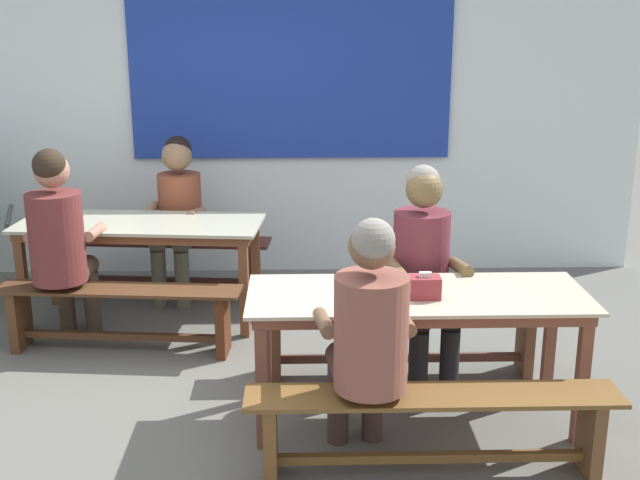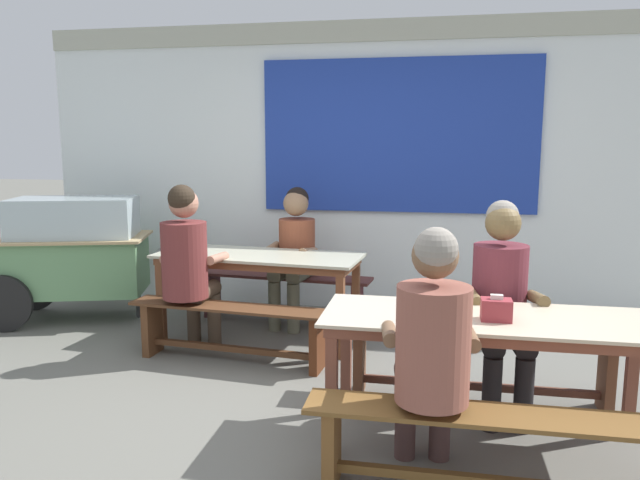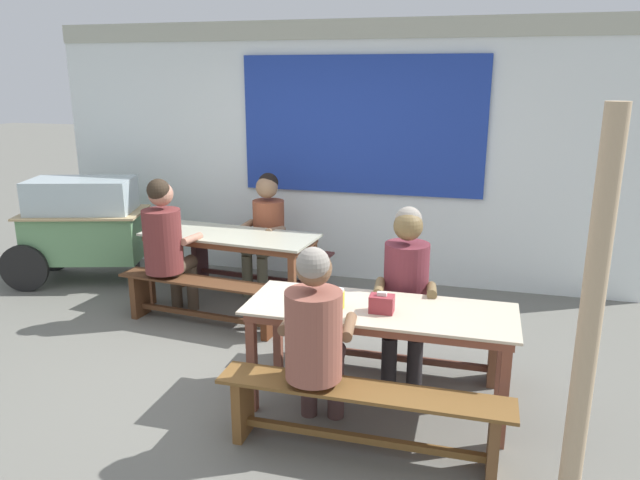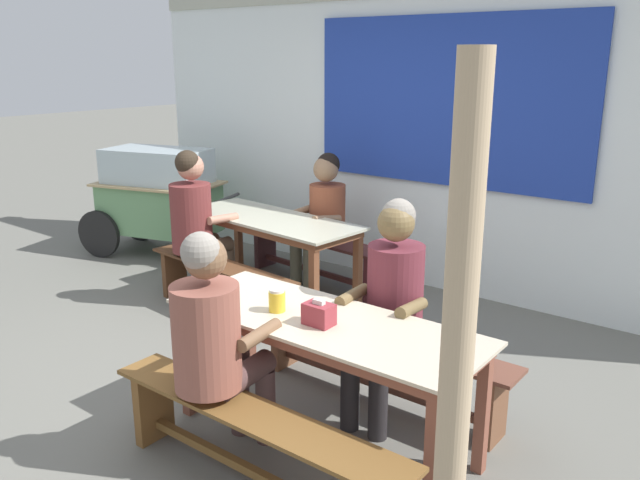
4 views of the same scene
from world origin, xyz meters
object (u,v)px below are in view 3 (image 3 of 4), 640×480
object	(u,v)px
person_near_front	(315,334)
bench_far_front	(201,297)
dining_table_near	(379,318)
person_right_near_table	(406,284)
food_cart	(83,223)
condiment_jar	(338,298)
person_left_back_turned	(166,240)
bench_near_back	(390,335)
tissue_box	(382,304)
bench_far_back	(257,260)
wooden_support_post	(589,328)
person_center_facing	(266,224)
dining_table_far	(230,241)
bench_near_front	(362,412)

from	to	relation	value
person_near_front	bench_far_front	bearing A→B (deg)	135.62
dining_table_near	person_right_near_table	size ratio (longest dim) A/B	1.37
dining_table_near	person_near_front	world-z (taller)	person_near_front
food_cart	condiment_jar	distance (m)	3.78
food_cart	person_left_back_turned	world-z (taller)	person_left_back_turned
condiment_jar	person_near_front	bearing A→B (deg)	-94.01
bench_near_back	tissue_box	bearing A→B (deg)	-87.64
bench_far_back	wooden_support_post	xyz separation A→B (m)	(2.82, -2.86, 0.76)
person_left_back_turned	person_center_facing	xyz separation A→B (m)	(0.61, 0.96, -0.04)
food_cart	bench_far_back	bearing A→B (deg)	9.16
person_left_back_turned	bench_far_front	bearing A→B (deg)	-13.27
person_center_facing	tissue_box	world-z (taller)	person_center_facing
person_near_front	wooden_support_post	distance (m)	1.51
person_right_near_table	condiment_jar	bearing A→B (deg)	-124.02
dining_table_near	person_right_near_table	bearing A→B (deg)	77.75
person_right_near_table	tissue_box	size ratio (longest dim) A/B	8.33
bench_far_front	person_center_facing	world-z (taller)	person_center_facing
person_left_back_turned	wooden_support_post	bearing A→B (deg)	-29.02
dining_table_far	bench_far_back	world-z (taller)	dining_table_far
dining_table_far	person_left_back_turned	size ratio (longest dim) A/B	1.31
person_near_front	condiment_jar	distance (m)	0.44
bench_near_front	dining_table_near	bearing A→B (deg)	90.15
person_left_back_turned	wooden_support_post	distance (m)	3.78
bench_near_back	person_left_back_turned	xyz separation A→B (m)	(-2.15, 0.47, 0.48)
bench_far_front	person_near_front	distance (m)	2.12
bench_near_back	food_cart	xyz separation A→B (m)	(-3.57, 1.20, 0.37)
dining_table_far	bench_near_back	bearing A→B (deg)	-28.74
dining_table_near	bench_far_back	distance (m)	2.69
condiment_jar	person_right_near_table	bearing A→B (deg)	55.98
dining_table_near	tissue_box	size ratio (longest dim) A/B	11.43
bench_near_front	food_cart	distance (m)	4.28
food_cart	wooden_support_post	size ratio (longest dim) A/B	0.82
dining_table_far	wooden_support_post	world-z (taller)	wooden_support_post
person_left_back_turned	condiment_jar	bearing A→B (deg)	-30.37
bench_near_front	person_near_front	size ratio (longest dim) A/B	1.37
bench_near_front	wooden_support_post	xyz separation A→B (m)	(1.14, -0.23, 0.77)
dining_table_far	person_near_front	bearing A→B (deg)	-54.61
bench_far_back	tissue_box	bearing A→B (deg)	-51.56
bench_far_back	condiment_jar	bearing A→B (deg)	-56.66
bench_near_back	person_left_back_turned	world-z (taller)	person_left_back_turned
dining_table_near	person_right_near_table	distance (m)	0.51
bench_far_back	bench_near_front	xyz separation A→B (m)	(1.68, -2.63, -0.01)
bench_far_back	bench_near_back	distance (m)	2.25
person_right_near_table	tissue_box	xyz separation A→B (m)	(-0.08, -0.57, 0.05)
dining_table_near	person_near_front	xyz separation A→B (m)	(-0.30, -0.50, 0.07)
dining_table_far	dining_table_near	world-z (taller)	same
dining_table_far	condiment_jar	world-z (taller)	condiment_jar
tissue_box	wooden_support_post	size ratio (longest dim) A/B	0.07
bench_far_front	person_right_near_table	bearing A→B (deg)	-13.50
dining_table_far	dining_table_near	distance (m)	2.30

